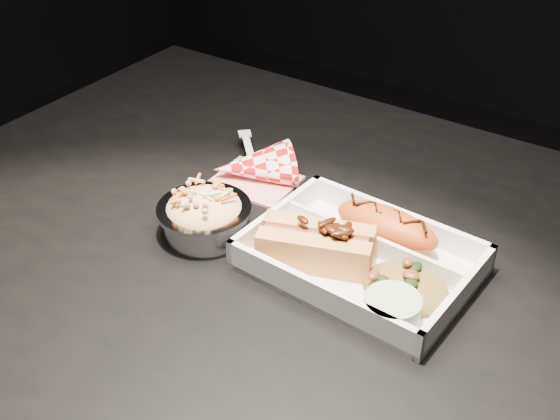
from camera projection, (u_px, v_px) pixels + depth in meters
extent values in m
cube|color=black|center=(333.00, 263.00, 0.85)|extent=(1.20, 0.80, 0.03)
cylinder|color=black|center=(191.00, 225.00, 1.55)|extent=(0.05, 0.05, 0.72)
cube|color=silver|center=(360.00, 267.00, 0.81)|extent=(0.26, 0.19, 0.01)
cube|color=silver|center=(397.00, 222.00, 0.86)|extent=(0.25, 0.02, 0.04)
cube|color=silver|center=(318.00, 297.00, 0.75)|extent=(0.25, 0.02, 0.04)
cube|color=silver|center=(277.00, 220.00, 0.86)|extent=(0.02, 0.18, 0.04)
cube|color=silver|center=(458.00, 300.00, 0.74)|extent=(0.02, 0.18, 0.04)
cube|color=silver|center=(372.00, 247.00, 0.82)|extent=(0.23, 0.02, 0.03)
ellipsoid|color=#C54C13|center=(386.00, 226.00, 0.83)|extent=(0.14, 0.06, 0.04)
cube|color=#D98E4A|center=(313.00, 255.00, 0.79)|extent=(0.13, 0.07, 0.04)
cube|color=#D98E4A|center=(319.00, 237.00, 0.82)|extent=(0.13, 0.07, 0.04)
cylinder|color=brown|center=(316.00, 240.00, 0.80)|extent=(0.12, 0.06, 0.03)
ellipsoid|color=olive|center=(407.00, 280.00, 0.76)|extent=(0.10, 0.09, 0.03)
cylinder|color=#A8BE90|center=(392.00, 310.00, 0.72)|extent=(0.06, 0.06, 0.03)
cylinder|color=silver|center=(205.00, 221.00, 0.86)|extent=(0.10, 0.10, 0.04)
cylinder|color=silver|center=(204.00, 209.00, 0.85)|extent=(0.12, 0.12, 0.01)
ellipsoid|color=beige|center=(204.00, 209.00, 0.85)|extent=(0.09, 0.09, 0.04)
cube|color=red|center=(255.00, 181.00, 0.97)|extent=(0.11, 0.10, 0.00)
cone|color=red|center=(253.00, 166.00, 0.97)|extent=(0.15, 0.15, 0.10)
cube|color=white|center=(248.00, 145.00, 1.01)|extent=(0.05, 0.05, 0.00)
cube|color=white|center=(245.00, 134.00, 1.04)|extent=(0.03, 0.03, 0.00)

